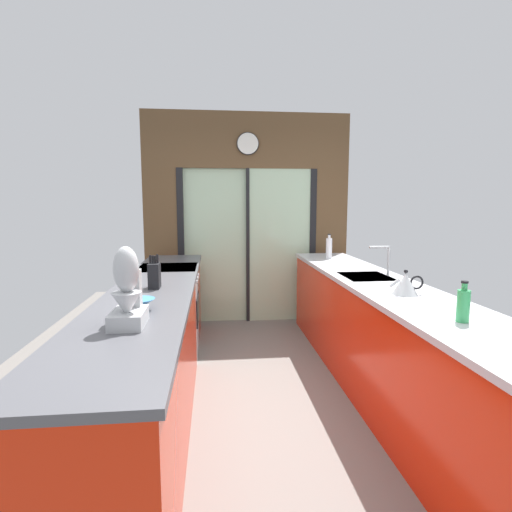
% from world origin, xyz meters
% --- Properties ---
extents(ground_plane, '(5.04, 7.60, 0.02)m').
position_xyz_m(ground_plane, '(0.00, 0.60, -0.01)').
color(ground_plane, slate).
extents(back_wall_unit, '(2.64, 0.12, 2.70)m').
position_xyz_m(back_wall_unit, '(0.00, 2.40, 1.52)').
color(back_wall_unit, brown).
rests_on(back_wall_unit, ground_plane).
extents(left_counter_run, '(0.62, 3.80, 0.92)m').
position_xyz_m(left_counter_run, '(-0.91, 0.13, 0.47)').
color(left_counter_run, red).
rests_on(left_counter_run, ground_plane).
extents(right_counter_run, '(0.62, 3.80, 0.92)m').
position_xyz_m(right_counter_run, '(0.91, 0.30, 0.46)').
color(right_counter_run, red).
rests_on(right_counter_run, ground_plane).
extents(sink_faucet, '(0.19, 0.02, 0.27)m').
position_xyz_m(sink_faucet, '(1.06, 0.55, 1.10)').
color(sink_faucet, '#B7BABC').
rests_on(sink_faucet, right_counter_run).
extents(oven_range, '(0.60, 0.60, 0.92)m').
position_xyz_m(oven_range, '(-0.91, 1.25, 0.46)').
color(oven_range, '#B7BABC').
rests_on(oven_range, ground_plane).
extents(mixing_bowl, '(0.19, 0.19, 0.07)m').
position_xyz_m(mixing_bowl, '(-0.89, -0.40, 0.96)').
color(mixing_bowl, teal).
rests_on(mixing_bowl, left_counter_run).
extents(knife_block, '(0.08, 0.14, 0.26)m').
position_xyz_m(knife_block, '(-0.89, 0.23, 1.02)').
color(knife_block, black).
rests_on(knife_block, left_counter_run).
extents(stand_mixer, '(0.17, 0.27, 0.42)m').
position_xyz_m(stand_mixer, '(-0.89, -0.70, 1.08)').
color(stand_mixer, '#B7BABC').
rests_on(stand_mixer, left_counter_run).
extents(kettle, '(0.25, 0.18, 0.18)m').
position_xyz_m(kettle, '(0.89, -0.17, 1.00)').
color(kettle, '#B7BABC').
rests_on(kettle, right_counter_run).
extents(soap_bottle_near, '(0.07, 0.07, 0.23)m').
position_xyz_m(soap_bottle_near, '(0.89, -0.83, 1.01)').
color(soap_bottle_near, '#339E56').
rests_on(soap_bottle_near, right_counter_run).
extents(soap_bottle_far, '(0.07, 0.07, 0.29)m').
position_xyz_m(soap_bottle_far, '(0.89, 1.71, 1.04)').
color(soap_bottle_far, silver).
rests_on(soap_bottle_far, right_counter_run).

